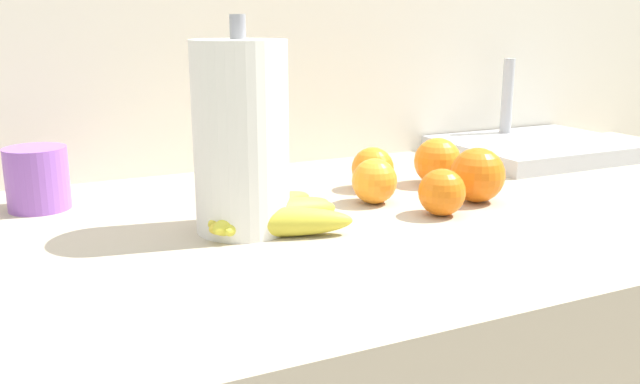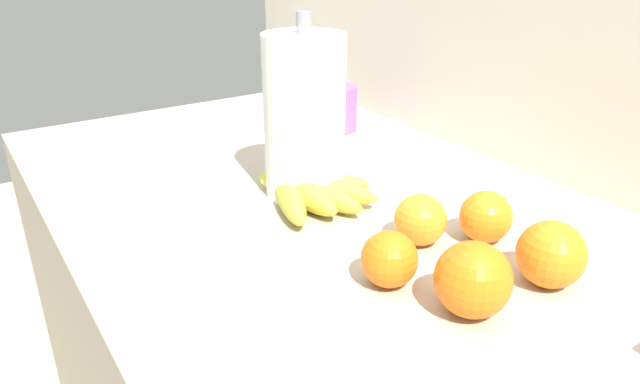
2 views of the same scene
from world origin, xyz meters
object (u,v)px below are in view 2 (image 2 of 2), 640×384
at_px(orange_front, 486,217).
at_px(paper_towel_roll, 304,117).
at_px(orange_far_right, 420,220).
at_px(mug, 335,108).
at_px(orange_center, 389,259).
at_px(banana_bunch, 306,190).
at_px(orange_back_left, 473,280).
at_px(orange_back_right, 551,254).

distance_m(orange_front, paper_towel_roll, 0.30).
height_order(orange_far_right, mug, mug).
distance_m(orange_center, paper_towel_roll, 0.29).
bearing_deg(paper_towel_roll, orange_center, -11.95).
distance_m(banana_bunch, orange_center, 0.25).
height_order(orange_far_right, orange_back_left, orange_back_left).
distance_m(banana_bunch, orange_back_left, 0.34).
distance_m(banana_bunch, paper_towel_roll, 0.11).
distance_m(orange_back_right, paper_towel_roll, 0.40).
relative_size(paper_towel_roll, mug, 3.02).
relative_size(orange_back_right, paper_towel_roll, 0.29).
bearing_deg(orange_back_left, mug, 158.07).
xyz_separation_m(orange_center, paper_towel_roll, (-0.27, 0.06, 0.09)).
xyz_separation_m(orange_front, orange_far_right, (-0.04, -0.08, -0.00)).
xyz_separation_m(orange_front, orange_back_left, (0.10, -0.14, 0.01)).
xyz_separation_m(orange_front, paper_towel_roll, (-0.26, -0.12, 0.09)).
distance_m(orange_center, orange_back_left, 0.10).
relative_size(banana_bunch, paper_towel_roll, 0.73).
xyz_separation_m(orange_back_right, paper_towel_roll, (-0.38, -0.10, 0.08)).
distance_m(orange_far_right, paper_towel_roll, 0.24).
bearing_deg(orange_center, paper_towel_roll, 168.05).
height_order(orange_front, mug, mug).
relative_size(banana_bunch, orange_far_right, 2.95).
relative_size(orange_center, orange_back_left, 0.81).
bearing_deg(orange_far_right, orange_back_right, 20.60).
xyz_separation_m(orange_back_left, orange_back_right, (0.01, 0.12, -0.00)).
height_order(banana_bunch, orange_front, orange_front).
xyz_separation_m(orange_center, orange_back_left, (0.09, 0.04, 0.01)).
xyz_separation_m(banana_bunch, paper_towel_roll, (-0.03, 0.02, 0.10)).
bearing_deg(banana_bunch, orange_front, 29.63).
xyz_separation_m(banana_bunch, orange_back_left, (0.34, -0.00, 0.02)).
bearing_deg(orange_front, orange_far_right, -118.22).
relative_size(orange_center, paper_towel_roll, 0.24).
bearing_deg(orange_far_right, orange_front, 61.78).
distance_m(orange_far_right, orange_back_right, 0.17).
height_order(orange_back_left, orange_back_right, orange_back_left).
bearing_deg(paper_towel_roll, orange_front, 23.77).
distance_m(orange_back_left, orange_back_right, 0.12).
bearing_deg(orange_back_left, orange_back_right, 85.09).
height_order(orange_center, orange_back_left, orange_back_left).
relative_size(orange_center, mug, 0.73).
relative_size(orange_center, orange_back_right, 0.85).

